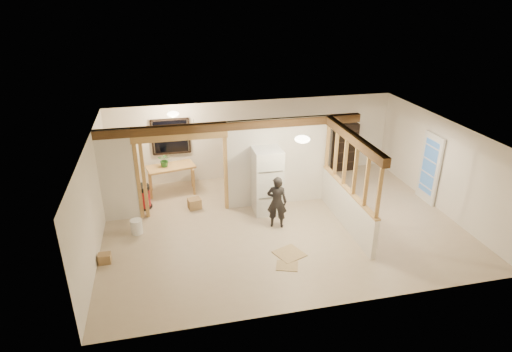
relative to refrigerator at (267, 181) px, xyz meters
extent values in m
cube|color=#BFAB8E|center=(0.20, -0.78, -0.91)|extent=(9.00, 6.50, 0.01)
cube|color=white|center=(0.20, -0.78, 1.60)|extent=(9.00, 6.50, 0.01)
cube|color=white|center=(0.20, 2.47, 0.35)|extent=(9.00, 0.01, 2.50)
cube|color=white|center=(0.20, -4.03, 0.35)|extent=(9.00, 0.01, 2.50)
cube|color=white|center=(-4.30, -0.78, 0.35)|extent=(0.01, 6.50, 2.50)
cube|color=white|center=(4.70, -0.78, 0.35)|extent=(0.01, 6.50, 2.50)
cube|color=silver|center=(-3.85, 0.42, 0.35)|extent=(0.90, 0.12, 2.50)
cube|color=silver|center=(0.40, 0.42, 0.35)|extent=(2.80, 0.12, 2.50)
cube|color=tan|center=(-2.20, 0.42, 0.20)|extent=(2.46, 0.14, 2.20)
cube|color=#53371C|center=(-0.80, 0.42, 1.48)|extent=(7.00, 0.18, 0.22)
cube|color=#53371C|center=(1.80, -1.18, 1.48)|extent=(0.18, 3.30, 0.22)
cube|color=silver|center=(1.80, -1.18, -0.40)|extent=(0.12, 3.20, 1.00)
cube|color=tan|center=(1.80, -1.18, 0.76)|extent=(0.14, 3.20, 1.32)
cube|color=black|center=(-2.40, 2.39, 0.65)|extent=(1.12, 0.10, 1.10)
cube|color=white|center=(4.62, -0.38, 0.10)|extent=(0.12, 0.86, 2.00)
ellipsoid|color=#FFEABF|center=(0.50, -1.28, 1.58)|extent=(0.36, 0.36, 0.16)
ellipsoid|color=#FFEABF|center=(-2.30, 1.52, 1.58)|extent=(0.32, 0.32, 0.14)
ellipsoid|color=#FFD88C|center=(-1.80, 0.82, 1.28)|extent=(0.07, 0.07, 0.07)
cube|color=white|center=(0.00, 0.00, 0.00)|extent=(0.75, 0.72, 1.81)
imported|color=black|center=(0.04, -0.86, -0.21)|extent=(0.59, 0.49, 1.40)
cube|color=tan|center=(-2.49, 1.75, -0.48)|extent=(1.48, 0.95, 0.86)
imported|color=#3B662C|center=(-2.64, 1.75, 0.16)|extent=(0.45, 0.42, 0.40)
cylinder|color=maroon|center=(-3.35, 0.93, -0.56)|extent=(0.60, 0.60, 0.69)
cube|color=black|center=(3.23, 2.27, -0.10)|extent=(0.80, 0.27, 1.60)
cylinder|color=white|center=(-3.47, -0.43, -0.72)|extent=(0.32, 0.32, 0.37)
cube|color=#987449|center=(-1.94, 0.58, -0.76)|extent=(0.39, 0.36, 0.29)
cube|color=#987449|center=(-3.55, 1.49, -0.78)|extent=(0.32, 0.32, 0.25)
cube|color=#987449|center=(-4.14, -1.56, -0.79)|extent=(0.28, 0.23, 0.22)
cube|color=tan|center=(0.00, -2.15, -0.89)|extent=(0.78, 0.78, 0.02)
cube|color=tan|center=(-0.18, -2.59, -0.90)|extent=(0.58, 0.52, 0.02)
camera|label=1|loc=(-2.57, -10.11, 4.78)|focal=30.00mm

